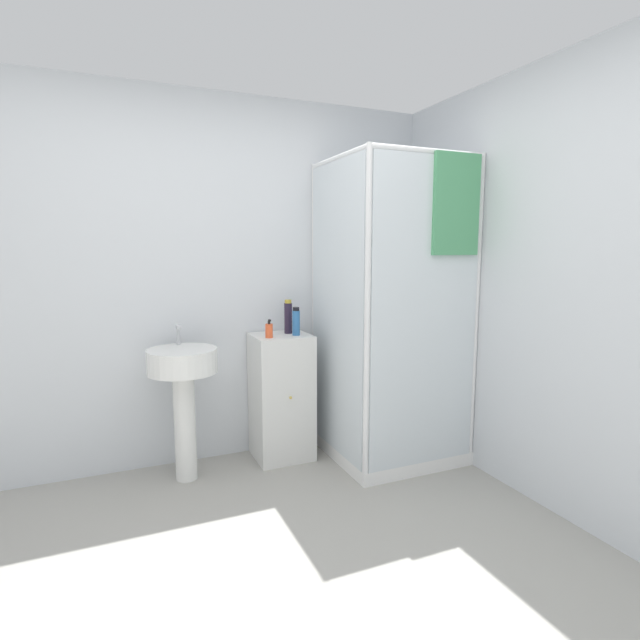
% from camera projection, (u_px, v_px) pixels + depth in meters
% --- Properties ---
extents(ground_plane, '(12.00, 12.00, 0.00)m').
position_uv_depth(ground_plane, '(281.00, 615.00, 2.02)').
color(ground_plane, '#9E9B93').
extents(wall_back, '(6.40, 0.06, 2.50)m').
position_uv_depth(wall_back, '(198.00, 282.00, 3.39)').
color(wall_back, silver).
rests_on(wall_back, ground_plane).
extents(wall_right, '(0.06, 6.40, 2.50)m').
position_uv_depth(wall_right, '(598.00, 293.00, 2.51)').
color(wall_right, silver).
rests_on(wall_right, ground_plane).
extents(shower_enclosure, '(0.85, 0.88, 2.07)m').
position_uv_depth(shower_enclosure, '(389.00, 376.00, 3.47)').
color(shower_enclosure, white).
rests_on(shower_enclosure, ground_plane).
extents(vanity_cabinet, '(0.39, 0.38, 0.88)m').
position_uv_depth(vanity_cabinet, '(281.00, 396.00, 3.51)').
color(vanity_cabinet, silver).
rests_on(vanity_cabinet, ground_plane).
extents(sink, '(0.43, 0.43, 0.99)m').
position_uv_depth(sink, '(183.00, 382.00, 3.13)').
color(sink, white).
rests_on(sink, ground_plane).
extents(soap_dispenser, '(0.05, 0.05, 0.13)m').
position_uv_depth(soap_dispenser, '(269.00, 330.00, 3.32)').
color(soap_dispenser, '#E5562D').
rests_on(soap_dispenser, vanity_cabinet).
extents(shampoo_bottle_tall_black, '(0.05, 0.05, 0.24)m').
position_uv_depth(shampoo_bottle_tall_black, '(288.00, 317.00, 3.49)').
color(shampoo_bottle_tall_black, '#281E33').
rests_on(shampoo_bottle_tall_black, vanity_cabinet).
extents(shampoo_bottle_blue, '(0.05, 0.05, 0.19)m').
position_uv_depth(shampoo_bottle_blue, '(296.00, 322.00, 3.41)').
color(shampoo_bottle_blue, '#2D66A3').
rests_on(shampoo_bottle_blue, vanity_cabinet).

